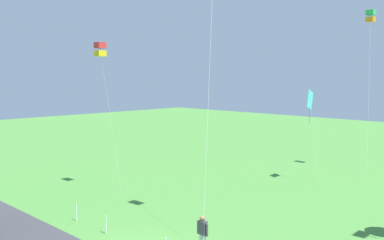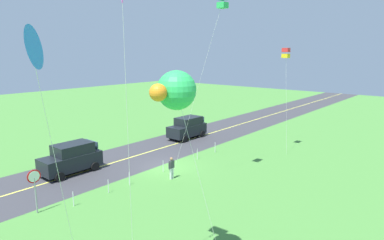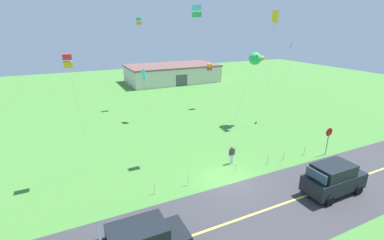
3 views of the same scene
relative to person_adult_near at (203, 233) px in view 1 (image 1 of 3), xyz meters
name	(u,v)px [view 1 (image 1 of 3)]	position (x,y,z in m)	size (l,w,h in m)	color
person_adult_near	(203,233)	(0.00, 0.00, 0.00)	(0.58, 0.22, 1.60)	silver
kite_blue_mid	(100,50)	(-11.47, 2.97, 7.98)	(0.97, 1.19, 9.30)	silver
kite_yellow_high	(371,16)	(-1.87, 20.12, 10.74)	(1.29, 2.27, 12.08)	silver
kite_orange_near	(310,101)	(-3.29, 14.18, 4.67)	(0.58, 1.25, 6.33)	silver
fence_post_0	(76,212)	(-7.28, -1.44, -0.41)	(0.05, 0.05, 0.90)	silver
fence_post_1	(106,224)	(-4.72, -1.44, -0.41)	(0.05, 0.05, 0.90)	silver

